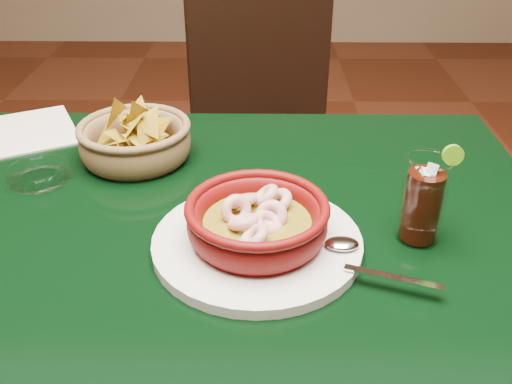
{
  "coord_description": "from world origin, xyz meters",
  "views": [
    {
      "loc": [
        0.15,
        -0.71,
        1.23
      ],
      "look_at": [
        0.14,
        -0.02,
        0.81
      ],
      "focal_mm": 40.0,
      "sensor_mm": 36.0,
      "label": 1
    }
  ],
  "objects_px": {
    "shrimp_plate": "(258,227)",
    "chip_basket": "(135,140)",
    "cola_drink": "(423,200)",
    "dining_table": "(169,270)",
    "dining_chair": "(275,151)"
  },
  "relations": [
    {
      "from": "shrimp_plate",
      "to": "chip_basket",
      "type": "xyz_separation_m",
      "value": [
        -0.22,
        0.26,
        0.0
      ]
    },
    {
      "from": "shrimp_plate",
      "to": "cola_drink",
      "type": "relative_size",
      "value": 2.55
    },
    {
      "from": "cola_drink",
      "to": "shrimp_plate",
      "type": "bearing_deg",
      "value": -173.88
    },
    {
      "from": "dining_table",
      "to": "dining_chair",
      "type": "xyz_separation_m",
      "value": [
        0.18,
        0.71,
        -0.14
      ]
    },
    {
      "from": "chip_basket",
      "to": "cola_drink",
      "type": "xyz_separation_m",
      "value": [
        0.45,
        -0.24,
        0.03
      ]
    },
    {
      "from": "dining_table",
      "to": "chip_basket",
      "type": "height_order",
      "value": "chip_basket"
    },
    {
      "from": "dining_chair",
      "to": "cola_drink",
      "type": "height_order",
      "value": "dining_chair"
    },
    {
      "from": "dining_table",
      "to": "shrimp_plate",
      "type": "distance_m",
      "value": 0.21
    },
    {
      "from": "dining_table",
      "to": "shrimp_plate",
      "type": "xyz_separation_m",
      "value": [
        0.14,
        -0.07,
        0.13
      ]
    },
    {
      "from": "chip_basket",
      "to": "cola_drink",
      "type": "relative_size",
      "value": 1.56
    },
    {
      "from": "shrimp_plate",
      "to": "chip_basket",
      "type": "bearing_deg",
      "value": 129.65
    },
    {
      "from": "shrimp_plate",
      "to": "cola_drink",
      "type": "distance_m",
      "value": 0.23
    },
    {
      "from": "dining_table",
      "to": "chip_basket",
      "type": "distance_m",
      "value": 0.25
    },
    {
      "from": "dining_table",
      "to": "cola_drink",
      "type": "height_order",
      "value": "cola_drink"
    },
    {
      "from": "dining_chair",
      "to": "chip_basket",
      "type": "distance_m",
      "value": 0.64
    }
  ]
}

